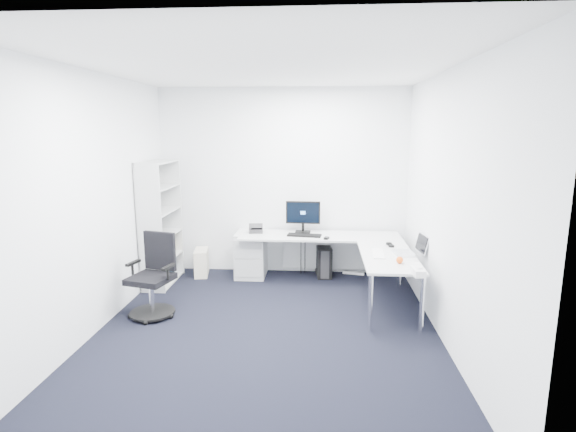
# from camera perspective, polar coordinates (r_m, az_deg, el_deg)

# --- Properties ---
(ground) EXTENTS (4.20, 4.20, 0.00)m
(ground) POSITION_cam_1_polar(r_m,az_deg,el_deg) (4.92, -2.69, -14.45)
(ground) COLOR black
(ceiling) EXTENTS (4.20, 4.20, 0.00)m
(ceiling) POSITION_cam_1_polar(r_m,az_deg,el_deg) (4.48, -3.02, 18.48)
(ceiling) COLOR white
(wall_back) EXTENTS (3.60, 0.02, 2.70)m
(wall_back) POSITION_cam_1_polar(r_m,az_deg,el_deg) (6.58, -0.66, 4.33)
(wall_back) COLOR white
(wall_back) RESTS_ON ground
(wall_front) EXTENTS (3.60, 0.02, 2.70)m
(wall_front) POSITION_cam_1_polar(r_m,az_deg,el_deg) (2.50, -8.64, -7.01)
(wall_front) COLOR white
(wall_front) RESTS_ON ground
(wall_left) EXTENTS (0.02, 4.20, 2.70)m
(wall_left) POSITION_cam_1_polar(r_m,az_deg,el_deg) (5.05, -23.56, 1.37)
(wall_left) COLOR white
(wall_left) RESTS_ON ground
(wall_right) EXTENTS (0.02, 4.20, 2.70)m
(wall_right) POSITION_cam_1_polar(r_m,az_deg,el_deg) (4.65, 19.74, 0.88)
(wall_right) COLOR white
(wall_right) RESTS_ON ground
(l_desk) EXTENTS (2.24, 1.25, 0.65)m
(l_desk) POSITION_cam_1_polar(r_m,az_deg,el_deg) (6.08, 4.02, -6.12)
(l_desk) COLOR silver
(l_desk) RESTS_ON ground
(drawer_pedestal) EXTENTS (0.42, 0.52, 0.65)m
(drawer_pedestal) POSITION_cam_1_polar(r_m,az_deg,el_deg) (6.57, -4.71, -4.86)
(drawer_pedestal) COLOR silver
(drawer_pedestal) RESTS_ON ground
(bookshelf) EXTENTS (0.33, 0.85, 1.70)m
(bookshelf) POSITION_cam_1_polar(r_m,az_deg,el_deg) (6.38, -15.86, -0.87)
(bookshelf) COLOR silver
(bookshelf) RESTS_ON ground
(task_chair) EXTENTS (0.65, 0.65, 0.95)m
(task_chair) POSITION_cam_1_polar(r_m,az_deg,el_deg) (5.36, -17.08, -7.36)
(task_chair) COLOR black
(task_chair) RESTS_ON ground
(black_pc_tower) EXTENTS (0.25, 0.48, 0.44)m
(black_pc_tower) POSITION_cam_1_polar(r_m,az_deg,el_deg) (6.62, 4.52, -5.64)
(black_pc_tower) COLOR black
(black_pc_tower) RESTS_ON ground
(beige_pc_tower) EXTENTS (0.25, 0.43, 0.38)m
(beige_pc_tower) POSITION_cam_1_polar(r_m,az_deg,el_deg) (6.74, -10.93, -5.79)
(beige_pc_tower) COLOR beige
(beige_pc_tower) RESTS_ON ground
(power_strip) EXTENTS (0.32, 0.11, 0.04)m
(power_strip) POSITION_cam_1_polar(r_m,az_deg,el_deg) (6.77, 8.31, -7.17)
(power_strip) COLOR white
(power_strip) RESTS_ON ground
(monitor) EXTENTS (0.49, 0.17, 0.47)m
(monitor) POSITION_cam_1_polar(r_m,az_deg,el_deg) (6.39, 1.91, -0.08)
(monitor) COLOR black
(monitor) RESTS_ON l_desk
(black_keyboard) EXTENTS (0.48, 0.23, 0.02)m
(black_keyboard) POSITION_cam_1_polar(r_m,az_deg,el_deg) (6.23, 2.08, -2.45)
(black_keyboard) COLOR black
(black_keyboard) RESTS_ON l_desk
(mouse) EXTENTS (0.08, 0.10, 0.03)m
(mouse) POSITION_cam_1_polar(r_m,az_deg,el_deg) (6.08, 4.91, -2.81)
(mouse) COLOR black
(mouse) RESTS_ON l_desk
(desk_phone) EXTENTS (0.22, 0.22, 0.14)m
(desk_phone) POSITION_cam_1_polar(r_m,az_deg,el_deg) (6.45, -4.11, -1.50)
(desk_phone) COLOR #28282A
(desk_phone) RESTS_ON l_desk
(laptop) EXTENTS (0.38, 0.38, 0.25)m
(laptop) POSITION_cam_1_polar(r_m,az_deg,el_deg) (5.50, 14.58, -3.44)
(laptop) COLOR silver
(laptop) RESTS_ON l_desk
(white_keyboard) EXTENTS (0.16, 0.45, 0.01)m
(white_keyboard) POSITION_cam_1_polar(r_m,az_deg,el_deg) (5.45, 11.38, -4.69)
(white_keyboard) COLOR white
(white_keyboard) RESTS_ON l_desk
(headphones) EXTENTS (0.13, 0.18, 0.05)m
(headphones) POSITION_cam_1_polar(r_m,az_deg,el_deg) (5.86, 12.84, -3.49)
(headphones) COLOR black
(headphones) RESTS_ON l_desk
(orange_fruit) EXTENTS (0.08, 0.08, 0.08)m
(orange_fruit) POSITION_cam_1_polar(r_m,az_deg,el_deg) (5.13, 13.99, -5.44)
(orange_fruit) COLOR #F65C15
(orange_fruit) RESTS_ON l_desk
(tissue_box) EXTENTS (0.13, 0.22, 0.07)m
(tissue_box) POSITION_cam_1_polar(r_m,az_deg,el_deg) (4.77, 16.17, -6.83)
(tissue_box) COLOR white
(tissue_box) RESTS_ON l_desk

